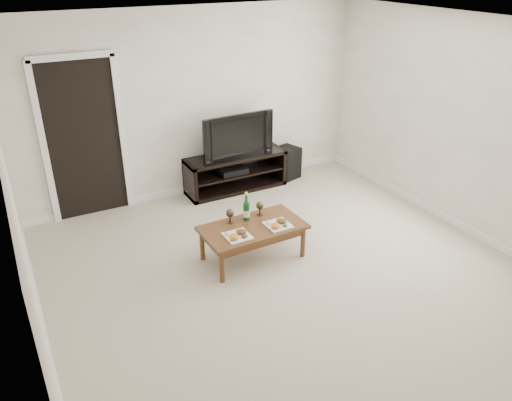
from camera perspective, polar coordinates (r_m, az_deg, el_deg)
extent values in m
plane|color=#BAAC95|center=(5.43, 4.89, -9.57)|extent=(5.50, 5.50, 0.00)
cube|color=white|center=(7.13, -6.99, 10.88)|extent=(5.00, 0.04, 2.60)
cube|color=white|center=(4.44, 6.25, 19.00)|extent=(5.00, 5.50, 0.04)
cube|color=black|center=(6.80, -19.03, 6.43)|extent=(0.90, 0.02, 2.05)
cube|color=black|center=(7.40, -2.32, 3.25)|extent=(1.51, 0.45, 0.55)
imported|color=black|center=(7.19, -2.41, 7.59)|extent=(1.11, 0.20, 0.63)
cube|color=black|center=(7.35, -2.71, 3.50)|extent=(0.41, 0.31, 0.08)
cube|color=black|center=(7.84, 3.57, 4.35)|extent=(0.40, 0.40, 0.49)
cube|color=brown|center=(5.74, -0.37, -4.77)|extent=(1.18, 0.66, 0.42)
cube|color=white|center=(5.41, -2.13, -3.87)|extent=(0.27, 0.27, 0.07)
cube|color=white|center=(5.63, 2.54, -2.60)|extent=(0.27, 0.27, 0.07)
cylinder|color=#103B17|center=(5.68, -1.10, -0.67)|extent=(0.07, 0.07, 0.35)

